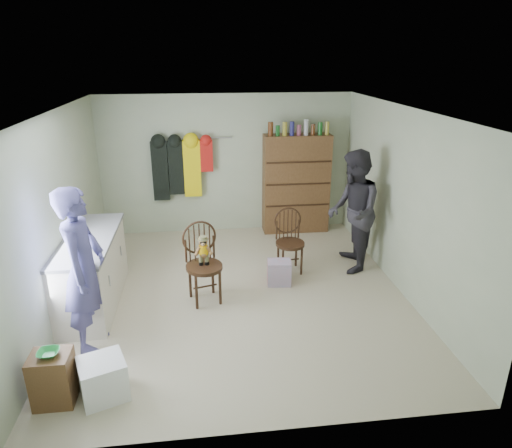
{
  "coord_description": "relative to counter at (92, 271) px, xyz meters",
  "views": [
    {
      "loc": [
        -0.47,
        -5.61,
        3.17
      ],
      "look_at": [
        0.25,
        0.2,
        0.95
      ],
      "focal_mm": 32.0,
      "sensor_mm": 36.0,
      "label": 1
    }
  ],
  "objects": [
    {
      "name": "person_right",
      "position": [
        3.71,
        0.6,
        0.45
      ],
      "size": [
        0.85,
        1.01,
        1.85
      ],
      "primitive_type": "imported",
      "rotation": [
        0.0,
        0.0,
        -1.74
      ],
      "color": "#2D2B33",
      "rests_on": "ground"
    },
    {
      "name": "bowl",
      "position": [
        0.0,
        -1.88,
        0.08
      ],
      "size": [
        0.2,
        0.2,
        0.05
      ],
      "primitive_type": "imported",
      "color": "green",
      "rests_on": "stool"
    },
    {
      "name": "plastic_tub",
      "position": [
        0.45,
        -1.86,
        -0.27
      ],
      "size": [
        0.54,
        0.52,
        0.4
      ],
      "primitive_type": "cube",
      "rotation": [
        0.0,
        0.0,
        0.36
      ],
      "color": "white",
      "rests_on": "ground"
    },
    {
      "name": "dresser",
      "position": [
        3.2,
        2.3,
        0.44
      ],
      "size": [
        1.2,
        0.39,
        2.07
      ],
      "color": "brown",
      "rests_on": "ground"
    },
    {
      "name": "counter",
      "position": [
        0.0,
        0.0,
        0.0
      ],
      "size": [
        0.64,
        1.86,
        0.94
      ],
      "color": "silver",
      "rests_on": "ground"
    },
    {
      "name": "chair_far",
      "position": [
        2.76,
        0.65,
        0.05
      ],
      "size": [
        0.46,
        0.46,
        0.98
      ],
      "rotation": [
        0.0,
        0.0,
        0.07
      ],
      "color": "#352012",
      "rests_on": "ground"
    },
    {
      "name": "chair_front",
      "position": [
        1.45,
        -0.09,
        0.14
      ],
      "size": [
        0.59,
        0.59,
        1.09
      ],
      "rotation": [
        0.0,
        0.0,
        0.26
      ],
      "color": "#352012",
      "rests_on": "ground"
    },
    {
      "name": "ground_plane",
      "position": [
        1.95,
        0.0,
        -0.47
      ],
      "size": [
        5.0,
        5.0,
        0.0
      ],
      "primitive_type": "plane",
      "color": "beige",
      "rests_on": "ground"
    },
    {
      "name": "room_walls",
      "position": [
        1.95,
        0.53,
        1.11
      ],
      "size": [
        5.0,
        5.0,
        5.0
      ],
      "color": "#B7C2A2",
      "rests_on": "ground"
    },
    {
      "name": "striped_bag",
      "position": [
        2.54,
        0.22,
        -0.29
      ],
      "size": [
        0.36,
        0.3,
        0.36
      ],
      "primitive_type": "cube",
      "rotation": [
        0.0,
        0.0,
        -0.11
      ],
      "color": "pink",
      "rests_on": "ground"
    },
    {
      "name": "stool",
      "position": [
        0.0,
        -1.88,
        -0.21
      ],
      "size": [
        0.37,
        0.32,
        0.53
      ],
      "primitive_type": "cube",
      "color": "brown",
      "rests_on": "ground"
    },
    {
      "name": "person_left",
      "position": [
        0.17,
        -0.95,
        0.47
      ],
      "size": [
        0.5,
        0.72,
        1.89
      ],
      "primitive_type": "imported",
      "rotation": [
        0.0,
        0.0,
        1.51
      ],
      "color": "#4A4783",
      "rests_on": "ground"
    },
    {
      "name": "coat_rack",
      "position": [
        1.12,
        2.38,
        0.78
      ],
      "size": [
        1.42,
        0.12,
        1.09
      ],
      "color": "#99999E",
      "rests_on": "ground"
    }
  ]
}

